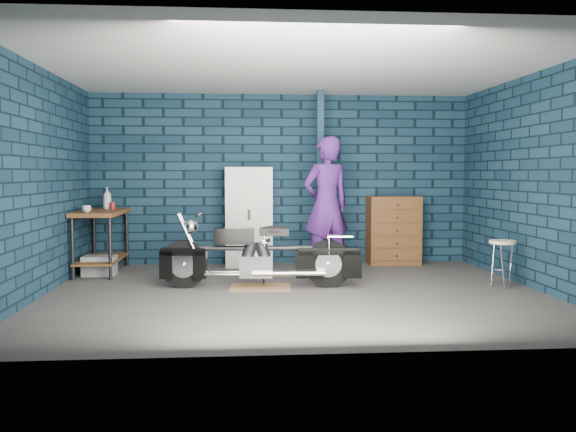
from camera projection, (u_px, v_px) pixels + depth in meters
name	position (u px, v px, depth m)	size (l,w,h in m)	color
ground	(296.00, 293.00, 7.36)	(6.00, 6.00, 0.00)	#484643
room_walls	(292.00, 137.00, 7.78)	(6.02, 5.01, 2.71)	#102635
support_post	(320.00, 180.00, 9.25)	(0.10, 0.10, 2.70)	#122B3B
workbench	(102.00, 242.00, 8.86)	(0.60, 1.40, 0.91)	brown
drip_mat	(261.00, 287.00, 7.72)	(0.76, 0.57, 0.01)	brown
motorcycle	(260.00, 250.00, 7.69)	(2.16, 0.59, 0.95)	black
person	(326.00, 205.00, 8.79)	(0.72, 0.47, 1.98)	#471C6B
storage_bin	(100.00, 266.00, 8.64)	(0.45, 0.32, 0.28)	gray
locker	(249.00, 217.00, 9.48)	(0.72, 0.51, 1.54)	beige
tool_chest	(394.00, 230.00, 9.68)	(0.81, 0.45, 1.08)	brown
shop_stool	(502.00, 264.00, 7.70)	(0.33, 0.33, 0.60)	beige
cup_a	(87.00, 209.00, 8.37)	(0.12, 0.12, 0.10)	beige
mug_red	(113.00, 206.00, 9.09)	(0.08, 0.08, 0.11)	#A21A15
bottle	(107.00, 198.00, 9.15)	(0.13, 0.13, 0.33)	gray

